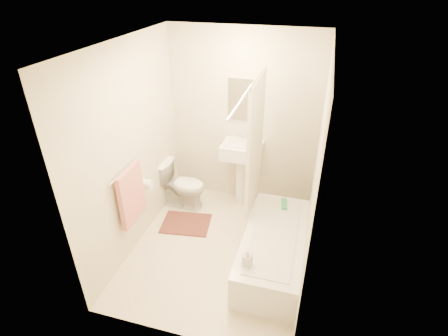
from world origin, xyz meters
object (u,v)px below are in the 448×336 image
(sink, at_px, (242,171))
(bathtub, at_px, (274,249))
(bath_mat, at_px, (186,223))
(toilet, at_px, (182,185))
(soap_bottle, at_px, (247,258))

(sink, distance_m, bathtub, 1.29)
(bath_mat, bearing_deg, toilet, 116.09)
(toilet, xyz_separation_m, soap_bottle, (1.22, -1.32, 0.19))
(bathtub, relative_size, soap_bottle, 8.26)
(toilet, relative_size, sink, 0.65)
(sink, relative_size, soap_bottle, 5.64)
(toilet, relative_size, bathtub, 0.45)
(bath_mat, bearing_deg, bathtub, -17.73)
(bath_mat, height_order, soap_bottle, soap_bottle)
(toilet, xyz_separation_m, sink, (0.79, 0.29, 0.19))
(soap_bottle, bearing_deg, bathtub, 69.22)
(bathtub, xyz_separation_m, soap_bottle, (-0.20, -0.52, 0.30))
(bathtub, bearing_deg, sink, 120.17)
(toilet, distance_m, sink, 0.86)
(soap_bottle, bearing_deg, bath_mat, 138.16)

